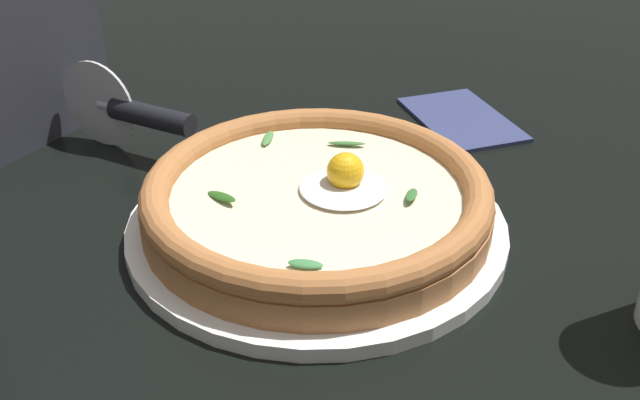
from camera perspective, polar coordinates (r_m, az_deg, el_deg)
ground_plane at (r=0.61m, az=-1.11°, el=-4.05°), size 2.40×2.40×0.03m
pizza_plate at (r=0.60m, az=-0.00°, el=-2.13°), size 0.31×0.31×0.01m
pizza at (r=0.58m, az=0.03°, el=0.05°), size 0.28×0.28×0.06m
pizza_cutter at (r=0.73m, az=-14.51°, el=6.71°), size 0.15×0.07×0.09m
folded_napkin at (r=0.81m, az=11.06°, el=6.38°), size 0.16×0.14×0.01m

